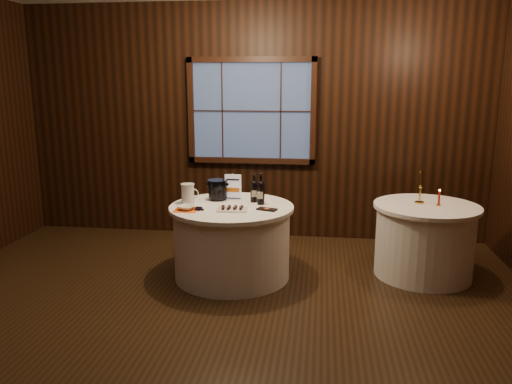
# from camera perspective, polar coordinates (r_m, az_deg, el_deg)

# --- Properties ---
(ground) EXTENTS (6.00, 6.00, 0.00)m
(ground) POSITION_cam_1_polar(r_m,az_deg,el_deg) (4.48, -5.06, -14.32)
(ground) COLOR black
(ground) RESTS_ON ground
(back_wall) EXTENTS (6.00, 0.10, 3.00)m
(back_wall) POSITION_cam_1_polar(r_m,az_deg,el_deg) (6.46, -0.50, 8.32)
(back_wall) COLOR black
(back_wall) RESTS_ON ground
(main_table) EXTENTS (1.28, 1.28, 0.77)m
(main_table) POSITION_cam_1_polar(r_m,az_deg,el_deg) (5.24, -2.76, -5.63)
(main_table) COLOR white
(main_table) RESTS_ON ground
(side_table) EXTENTS (1.08, 1.08, 0.77)m
(side_table) POSITION_cam_1_polar(r_m,az_deg,el_deg) (5.55, 18.67, -5.23)
(side_table) COLOR white
(side_table) RESTS_ON ground
(sign_stand) EXTENTS (0.18, 0.09, 0.29)m
(sign_stand) POSITION_cam_1_polar(r_m,az_deg,el_deg) (5.37, -2.63, 0.15)
(sign_stand) COLOR #B4B4BB
(sign_stand) RESTS_ON main_table
(port_bottle_left) EXTENTS (0.07, 0.08, 0.30)m
(port_bottle_left) POSITION_cam_1_polar(r_m,az_deg,el_deg) (5.25, -0.26, 0.25)
(port_bottle_left) COLOR black
(port_bottle_left) RESTS_ON main_table
(port_bottle_right) EXTENTS (0.08, 0.08, 0.33)m
(port_bottle_right) POSITION_cam_1_polar(r_m,az_deg,el_deg) (5.15, 0.55, 0.11)
(port_bottle_right) COLOR black
(port_bottle_right) RESTS_ON main_table
(ice_bucket) EXTENTS (0.22, 0.22, 0.22)m
(ice_bucket) POSITION_cam_1_polar(r_m,az_deg,el_deg) (5.36, -4.41, 0.30)
(ice_bucket) COLOR black
(ice_bucket) RESTS_ON main_table
(chocolate_plate) EXTENTS (0.31, 0.22, 0.04)m
(chocolate_plate) POSITION_cam_1_polar(r_m,az_deg,el_deg) (4.94, -2.74, -1.92)
(chocolate_plate) COLOR white
(chocolate_plate) RESTS_ON main_table
(chocolate_box) EXTENTS (0.21, 0.15, 0.02)m
(chocolate_box) POSITION_cam_1_polar(r_m,az_deg,el_deg) (4.95, 1.26, -1.99)
(chocolate_box) COLOR black
(chocolate_box) RESTS_ON main_table
(grape_bunch) EXTENTS (0.16, 0.07, 0.04)m
(grape_bunch) POSITION_cam_1_polar(r_m,az_deg,el_deg) (4.97, -6.51, -1.88)
(grape_bunch) COLOR black
(grape_bunch) RESTS_ON main_table
(glass_pitcher) EXTENTS (0.19, 0.15, 0.21)m
(glass_pitcher) POSITION_cam_1_polar(r_m,az_deg,el_deg) (5.25, -7.78, -0.16)
(glass_pitcher) COLOR silver
(glass_pitcher) RESTS_ON main_table
(orange_napkin) EXTENTS (0.24, 0.24, 0.00)m
(orange_napkin) POSITION_cam_1_polar(r_m,az_deg,el_deg) (5.01, -7.97, -2.02)
(orange_napkin) COLOR #F75D14
(orange_napkin) RESTS_ON main_table
(cracker_bowl) EXTENTS (0.20, 0.20, 0.04)m
(cracker_bowl) POSITION_cam_1_polar(r_m,az_deg,el_deg) (5.00, -7.97, -1.77)
(cracker_bowl) COLOR white
(cracker_bowl) RESTS_ON orange_napkin
(brass_candlestick) EXTENTS (0.10, 0.10, 0.35)m
(brass_candlestick) POSITION_cam_1_polar(r_m,az_deg,el_deg) (5.47, 18.25, 0.05)
(brass_candlestick) COLOR gold
(brass_candlestick) RESTS_ON side_table
(red_candle) EXTENTS (0.05, 0.05, 0.18)m
(red_candle) POSITION_cam_1_polar(r_m,az_deg,el_deg) (5.43, 20.18, -0.78)
(red_candle) COLOR gold
(red_candle) RESTS_ON side_table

